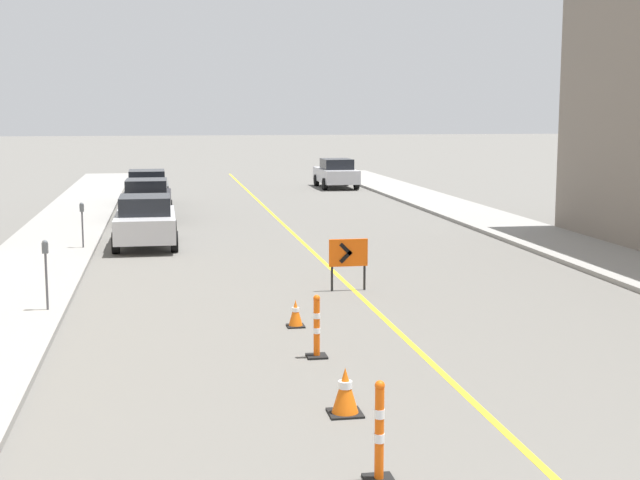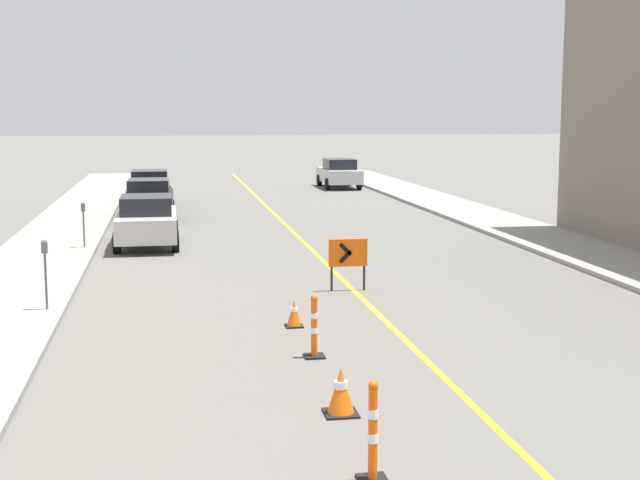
{
  "view_description": "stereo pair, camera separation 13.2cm",
  "coord_description": "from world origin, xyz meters",
  "px_view_note": "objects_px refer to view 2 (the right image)",
  "views": [
    {
      "loc": [
        -4.35,
        -2.2,
        4.19
      ],
      "look_at": [
        -0.55,
        19.36,
        1.0
      ],
      "focal_mm": 50.0,
      "sensor_mm": 36.0,
      "label": 1
    },
    {
      "loc": [
        -4.22,
        -2.23,
        4.19
      ],
      "look_at": [
        -0.55,
        19.36,
        1.0
      ],
      "focal_mm": 50.0,
      "sensor_mm": 36.0,
      "label": 2
    }
  ],
  "objects_px": {
    "parked_car_curb_near": "(147,221)",
    "parking_meter_near_curb": "(45,261)",
    "traffic_cone_second": "(341,391)",
    "delineator_post_front": "(373,438)",
    "parked_car_curb_mid": "(149,199)",
    "arrow_barricade_primary": "(348,255)",
    "parking_meter_far_curb": "(83,216)",
    "delineator_post_rear": "(314,331)",
    "parked_car_curb_far": "(150,188)",
    "traffic_cone_third": "(294,314)",
    "parked_car_opposite_side": "(339,173)"
  },
  "relations": [
    {
      "from": "parked_car_curb_mid",
      "to": "parked_car_opposite_side",
      "type": "bearing_deg",
      "value": 53.46
    },
    {
      "from": "traffic_cone_second",
      "to": "parking_meter_far_curb",
      "type": "xyz_separation_m",
      "value": [
        -4.83,
        15.49,
        0.75
      ]
    },
    {
      "from": "parked_car_curb_mid",
      "to": "parking_meter_near_curb",
      "type": "distance_m",
      "value": 16.13
    },
    {
      "from": "parked_car_curb_far",
      "to": "parked_car_opposite_side",
      "type": "relative_size",
      "value": 1.0
    },
    {
      "from": "arrow_barricade_primary",
      "to": "parking_meter_near_curb",
      "type": "distance_m",
      "value": 6.79
    },
    {
      "from": "parked_car_curb_mid",
      "to": "parking_meter_near_curb",
      "type": "relative_size",
      "value": 2.98
    },
    {
      "from": "traffic_cone_third",
      "to": "parked_car_opposite_side",
      "type": "relative_size",
      "value": 0.12
    },
    {
      "from": "traffic_cone_third",
      "to": "parked_car_curb_mid",
      "type": "distance_m",
      "value": 18.14
    },
    {
      "from": "parked_car_curb_mid",
      "to": "parked_car_curb_far",
      "type": "bearing_deg",
      "value": 91.71
    },
    {
      "from": "traffic_cone_third",
      "to": "parked_car_curb_far",
      "type": "xyz_separation_m",
      "value": [
        -3.19,
        23.16,
        0.54
      ]
    },
    {
      "from": "traffic_cone_second",
      "to": "parked_car_curb_mid",
      "type": "relative_size",
      "value": 0.15
    },
    {
      "from": "parked_car_curb_near",
      "to": "traffic_cone_second",
      "type": "bearing_deg",
      "value": -79.74
    },
    {
      "from": "delineator_post_front",
      "to": "parked_car_curb_mid",
      "type": "relative_size",
      "value": 0.27
    },
    {
      "from": "traffic_cone_second",
      "to": "parking_meter_near_curb",
      "type": "relative_size",
      "value": 0.46
    },
    {
      "from": "traffic_cone_third",
      "to": "arrow_barricade_primary",
      "type": "distance_m",
      "value": 3.76
    },
    {
      "from": "delineator_post_front",
      "to": "parked_car_curb_near",
      "type": "relative_size",
      "value": 0.28
    },
    {
      "from": "parked_car_opposite_side",
      "to": "parking_meter_far_curb",
      "type": "relative_size",
      "value": 3.17
    },
    {
      "from": "traffic_cone_second",
      "to": "traffic_cone_third",
      "type": "height_order",
      "value": "traffic_cone_second"
    },
    {
      "from": "parked_car_curb_near",
      "to": "parking_meter_near_curb",
      "type": "xyz_separation_m",
      "value": [
        -1.84,
        -9.26,
        0.34
      ]
    },
    {
      "from": "parked_car_curb_mid",
      "to": "parking_meter_far_curb",
      "type": "xyz_separation_m",
      "value": [
        -1.77,
        -7.5,
        0.28
      ]
    },
    {
      "from": "parking_meter_far_curb",
      "to": "parked_car_curb_near",
      "type": "bearing_deg",
      "value": 21.91
    },
    {
      "from": "arrow_barricade_primary",
      "to": "parking_meter_near_curb",
      "type": "xyz_separation_m",
      "value": [
        -6.63,
        -1.45,
        0.3
      ]
    },
    {
      "from": "parked_car_curb_far",
      "to": "parking_meter_far_curb",
      "type": "xyz_separation_m",
      "value": [
        -1.7,
        -12.8,
        0.28
      ]
    },
    {
      "from": "parked_car_curb_near",
      "to": "parking_meter_near_curb",
      "type": "distance_m",
      "value": 9.45
    },
    {
      "from": "delineator_post_front",
      "to": "arrow_barricade_primary",
      "type": "bearing_deg",
      "value": 80.06
    },
    {
      "from": "arrow_barricade_primary",
      "to": "delineator_post_front",
      "type": "bearing_deg",
      "value": -99.7
    },
    {
      "from": "delineator_post_front",
      "to": "traffic_cone_second",
      "type": "bearing_deg",
      "value": 88.14
    },
    {
      "from": "traffic_cone_second",
      "to": "parked_car_curb_mid",
      "type": "distance_m",
      "value": 23.2
    },
    {
      "from": "delineator_post_front",
      "to": "parked_car_opposite_side",
      "type": "relative_size",
      "value": 0.28
    },
    {
      "from": "traffic_cone_third",
      "to": "parked_car_curb_near",
      "type": "distance_m",
      "value": 11.52
    },
    {
      "from": "delineator_post_front",
      "to": "parked_car_curb_mid",
      "type": "height_order",
      "value": "parked_car_curb_mid"
    },
    {
      "from": "parked_car_curb_far",
      "to": "traffic_cone_second",
      "type": "bearing_deg",
      "value": -84.33
    },
    {
      "from": "traffic_cone_second",
      "to": "arrow_barricade_primary",
      "type": "height_order",
      "value": "arrow_barricade_primary"
    },
    {
      "from": "delineator_post_front",
      "to": "parked_car_curb_mid",
      "type": "distance_m",
      "value": 25.45
    },
    {
      "from": "traffic_cone_second",
      "to": "traffic_cone_third",
      "type": "distance_m",
      "value": 5.13
    },
    {
      "from": "delineator_post_rear",
      "to": "delineator_post_front",
      "type": "bearing_deg",
      "value": -91.94
    },
    {
      "from": "delineator_post_front",
      "to": "parking_meter_far_curb",
      "type": "bearing_deg",
      "value": 104.99
    },
    {
      "from": "parked_car_curb_mid",
      "to": "parked_car_curb_far",
      "type": "distance_m",
      "value": 5.3
    },
    {
      "from": "delineator_post_rear",
      "to": "parked_car_curb_mid",
      "type": "bearing_deg",
      "value": 98.94
    },
    {
      "from": "delineator_post_front",
      "to": "parked_car_curb_far",
      "type": "xyz_separation_m",
      "value": [
        -3.05,
        30.57,
        0.29
      ]
    },
    {
      "from": "parked_car_curb_far",
      "to": "arrow_barricade_primary",
      "type": "bearing_deg",
      "value": -76.71
    },
    {
      "from": "traffic_cone_third",
      "to": "parking_meter_far_curb",
      "type": "xyz_separation_m",
      "value": [
        -4.9,
        10.36,
        0.82
      ]
    },
    {
      "from": "parked_car_curb_near",
      "to": "arrow_barricade_primary",
      "type": "bearing_deg",
      "value": -58.65
    },
    {
      "from": "delineator_post_front",
      "to": "parked_car_curb_far",
      "type": "distance_m",
      "value": 30.72
    },
    {
      "from": "traffic_cone_second",
      "to": "delineator_post_front",
      "type": "xyz_separation_m",
      "value": [
        -0.07,
        -2.28,
        0.18
      ]
    },
    {
      "from": "traffic_cone_third",
      "to": "parking_meter_near_curb",
      "type": "relative_size",
      "value": 0.37
    },
    {
      "from": "parked_car_curb_near",
      "to": "parking_meter_far_curb",
      "type": "bearing_deg",
      "value": -158.28
    },
    {
      "from": "traffic_cone_second",
      "to": "parking_meter_near_curb",
      "type": "bearing_deg",
      "value": 124.74
    },
    {
      "from": "traffic_cone_second",
      "to": "parking_meter_far_curb",
      "type": "bearing_deg",
      "value": 107.32
    },
    {
      "from": "delineator_post_rear",
      "to": "parking_meter_far_curb",
      "type": "distance_m",
      "value": 13.52
    }
  ]
}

